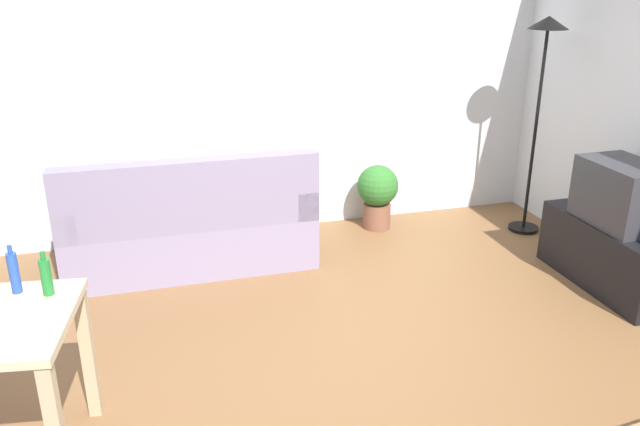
% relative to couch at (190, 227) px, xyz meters
% --- Properties ---
extents(ground_plane, '(5.20, 4.40, 0.02)m').
position_rel_couch_xyz_m(ground_plane, '(0.62, -1.59, -0.32)').
color(ground_plane, brown).
extents(wall_rear, '(5.20, 0.10, 2.70)m').
position_rel_couch_xyz_m(wall_rear, '(0.62, 0.61, 1.04)').
color(wall_rear, silver).
rests_on(wall_rear, ground_plane).
extents(couch, '(1.86, 0.84, 0.92)m').
position_rel_couch_xyz_m(couch, '(0.00, 0.00, 0.00)').
color(couch, gray).
rests_on(couch, ground_plane).
extents(tv_stand, '(0.44, 1.10, 0.48)m').
position_rel_couch_xyz_m(tv_stand, '(2.87, -1.18, -0.07)').
color(tv_stand, black).
rests_on(tv_stand, ground_plane).
extents(tv, '(0.41, 0.60, 0.44)m').
position_rel_couch_xyz_m(tv, '(2.88, -1.18, 0.39)').
color(tv, '#2D2D33').
rests_on(tv, tv_stand).
extents(torchiere_lamp, '(0.32, 0.32, 1.81)m').
position_rel_couch_xyz_m(torchiere_lamp, '(2.87, -0.10, 1.11)').
color(torchiere_lamp, black).
rests_on(torchiere_lamp, ground_plane).
extents(potted_plant, '(0.36, 0.36, 0.57)m').
position_rel_couch_xyz_m(potted_plant, '(1.65, 0.31, 0.02)').
color(potted_plant, brown).
rests_on(potted_plant, ground_plane).
extents(bottle_blue, '(0.05, 0.05, 0.24)m').
position_rel_couch_xyz_m(bottle_blue, '(-0.91, -1.71, 0.56)').
color(bottle_blue, '#2347A3').
rests_on(bottle_blue, desk).
extents(bottle_green, '(0.05, 0.05, 0.22)m').
position_rel_couch_xyz_m(bottle_green, '(-0.77, -1.77, 0.55)').
color(bottle_green, '#1E722D').
rests_on(bottle_green, desk).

